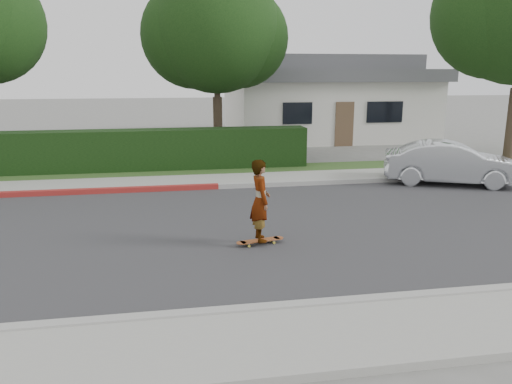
% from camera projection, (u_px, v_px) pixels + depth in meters
% --- Properties ---
extents(ground, '(120.00, 120.00, 0.00)m').
position_uv_depth(ground, '(192.00, 232.00, 11.08)').
color(ground, slate).
rests_on(ground, ground).
extents(road, '(60.00, 8.00, 0.01)m').
position_uv_depth(road, '(192.00, 232.00, 11.08)').
color(road, '#2D2D30').
rests_on(road, ground).
extents(curb_near, '(60.00, 0.20, 0.15)m').
position_uv_depth(curb_near, '(206.00, 315.00, 7.14)').
color(curb_near, '#9E9E99').
rests_on(curb_near, ground).
extents(sidewalk_near, '(60.00, 1.60, 0.12)m').
position_uv_depth(sidewalk_near, '(211.00, 349.00, 6.28)').
color(sidewalk_near, gray).
rests_on(sidewalk_near, ground).
extents(curb_far, '(60.00, 0.20, 0.15)m').
position_uv_depth(curb_far, '(185.00, 188.00, 14.99)').
color(curb_far, '#9E9E99').
rests_on(curb_far, ground).
extents(curb_red_section, '(12.00, 0.21, 0.15)m').
position_uv_depth(curb_red_section, '(8.00, 194.00, 14.16)').
color(curb_red_section, maroon).
rests_on(curb_red_section, ground).
extents(sidewalk_far, '(60.00, 1.60, 0.12)m').
position_uv_depth(sidewalk_far, '(184.00, 182.00, 15.86)').
color(sidewalk_far, gray).
rests_on(sidewalk_far, ground).
extents(planting_strip, '(60.00, 1.60, 0.10)m').
position_uv_depth(planting_strip, '(183.00, 172.00, 17.39)').
color(planting_strip, '#2D4C1E').
rests_on(planting_strip, ground).
extents(hedge, '(15.00, 1.00, 1.50)m').
position_uv_depth(hedge, '(94.00, 152.00, 17.30)').
color(hedge, black).
rests_on(hedge, ground).
extents(tree_center, '(5.66, 4.84, 7.44)m').
position_uv_depth(tree_center, '(215.00, 33.00, 18.98)').
color(tree_center, '#33261C').
rests_on(tree_center, ground).
extents(house, '(10.60, 8.60, 4.30)m').
position_uv_depth(house, '(324.00, 98.00, 27.25)').
color(house, beige).
rests_on(house, ground).
extents(skateboard, '(1.05, 0.41, 0.10)m').
position_uv_depth(skateboard, '(260.00, 241.00, 10.24)').
color(skateboard, gold).
rests_on(skateboard, ground).
extents(skateboarder, '(0.44, 0.63, 1.68)m').
position_uv_depth(skateboarder, '(260.00, 201.00, 10.04)').
color(skateboarder, white).
rests_on(skateboarder, skateboard).
extents(car_silver, '(4.31, 2.92, 1.35)m').
position_uv_depth(car_silver, '(451.00, 163.00, 15.67)').
color(car_silver, silver).
rests_on(car_silver, ground).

